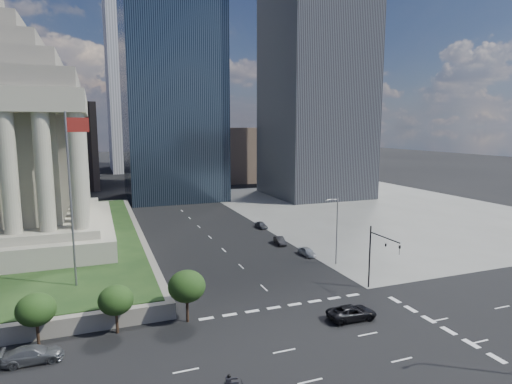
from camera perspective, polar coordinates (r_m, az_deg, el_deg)
name	(u,v)px	position (r m, az deg, el deg)	size (l,w,h in m)	color
ground	(165,195)	(130.95, -12.01, -0.41)	(500.00, 500.00, 0.00)	black
sidewalk_ne	(375,208)	(111.33, 15.60, -2.11)	(68.00, 90.00, 0.03)	slate
flagpole	(72,190)	(52.50, -23.36, 0.24)	(2.52, 0.24, 20.00)	slate
midrise_glass	(172,92)	(125.17, -11.16, 12.99)	(26.00, 26.00, 60.00)	black
highrise_ne	(317,21)	(131.91, 8.13, 21.63)	(26.00, 28.00, 100.00)	black
building_filler_ne	(236,154)	(166.36, -2.74, 5.12)	(20.00, 30.00, 20.00)	brown
building_filler_nw	(60,146)	(158.45, -24.71, 5.62)	(24.00, 30.00, 28.00)	brown
traffic_signal_ne	(379,251)	(54.42, 16.07, -7.59)	(0.30, 5.74, 8.00)	black
street_lamp_north	(336,227)	(63.82, 10.61, -4.63)	(2.13, 0.22, 10.00)	slate
pickup_truck	(352,313)	(48.01, 12.65, -15.41)	(5.32, 2.45, 1.48)	black
suv_grey	(33,354)	(43.93, -27.59, -18.63)	(4.97, 2.02, 1.44)	#4E5054
parked_sedan_near	(307,252)	(68.75, 6.83, -7.89)	(3.83, 1.54, 1.31)	#969B9F
parked_sedan_mid	(280,241)	(74.68, 3.20, -6.52)	(1.35, 3.88, 1.28)	black
parked_sedan_far	(261,225)	(86.35, 0.69, -4.41)	(3.84, 1.54, 1.31)	#515258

